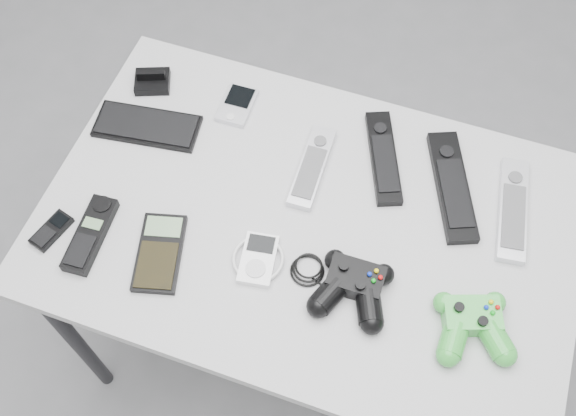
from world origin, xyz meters
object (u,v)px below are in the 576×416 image
(pda, at_px, (237,105))
(controller_green, at_px, (473,323))
(calculator, at_px, (160,253))
(desk, at_px, (309,236))
(pda_keyboard, at_px, (147,126))
(mobile_phone, at_px, (51,230))
(controller_black, at_px, (353,286))
(cordless_handset, at_px, (90,234))
(remote_silver_a, at_px, (312,166))
(remote_silver_b, at_px, (513,209))
(remote_black_b, at_px, (452,186))
(mp3_player, at_px, (258,259))
(remote_black_a, at_px, (383,157))

(pda, height_order, controller_green, controller_green)
(calculator, bearing_deg, desk, 18.29)
(pda_keyboard, relative_size, mobile_phone, 2.56)
(pda, bearing_deg, controller_black, -43.84)
(cordless_handset, bearing_deg, controller_green, 0.80)
(remote_silver_a, xyz_separation_m, calculator, (-0.22, -0.28, -0.00))
(pda, bearing_deg, remote_silver_b, -7.38)
(mobile_phone, bearing_deg, pda, 75.79)
(remote_black_b, xyz_separation_m, mobile_phone, (-0.72, -0.36, -0.00))
(cordless_handset, relative_size, mp3_player, 1.55)
(mp3_player, bearing_deg, remote_black_a, 52.59)
(remote_black_b, relative_size, calculator, 1.55)
(controller_green, bearing_deg, pda_keyboard, 144.40)
(desk, relative_size, pda, 10.28)
(cordless_handset, distance_m, controller_black, 0.52)
(remote_silver_a, bearing_deg, remote_black_a, 26.05)
(controller_green, bearing_deg, mobile_phone, 165.90)
(mp3_player, bearing_deg, controller_green, -8.76)
(calculator, xyz_separation_m, controller_green, (0.60, 0.05, 0.02))
(pda, distance_m, calculator, 0.39)
(remote_silver_b, relative_size, mp3_player, 2.19)
(mp3_player, bearing_deg, remote_silver_b, 22.35)
(remote_black_a, bearing_deg, controller_green, -72.98)
(cordless_handset, bearing_deg, calculator, 0.09)
(pda_keyboard, bearing_deg, calculator, -68.19)
(mp3_player, bearing_deg, pda_keyboard, 138.03)
(pda_keyboard, xyz_separation_m, remote_silver_b, (0.78, 0.05, 0.00))
(pda_keyboard, distance_m, pda, 0.20)
(remote_black_b, bearing_deg, calculator, -168.82)
(pda, height_order, calculator, same)
(pda_keyboard, xyz_separation_m, calculator, (0.15, -0.27, 0.00))
(remote_black_a, bearing_deg, calculator, -156.74)
(pda_keyboard, xyz_separation_m, remote_silver_a, (0.37, 0.02, 0.00))
(cordless_handset, bearing_deg, remote_silver_a, 35.34)
(remote_silver_a, distance_m, controller_black, 0.28)
(calculator, height_order, controller_black, controller_black)
(desk, height_order, remote_silver_a, remote_silver_a)
(remote_silver_b, height_order, controller_green, controller_green)
(pda_keyboard, height_order, remote_black_b, remote_black_b)
(cordless_handset, bearing_deg, controller_black, 2.73)
(desk, xyz_separation_m, remote_silver_a, (-0.04, 0.12, 0.07))
(desk, bearing_deg, remote_silver_a, 106.34)
(mp3_player, bearing_deg, calculator, -173.98)
(cordless_handset, bearing_deg, pda, 64.91)
(mobile_phone, bearing_deg, desk, 37.13)
(remote_black_a, relative_size, remote_black_b, 0.88)
(remote_silver_a, distance_m, controller_green, 0.45)
(remote_black_a, height_order, controller_black, controller_black)
(mobile_phone, relative_size, cordless_handset, 0.53)
(desk, height_order, pda, pda)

